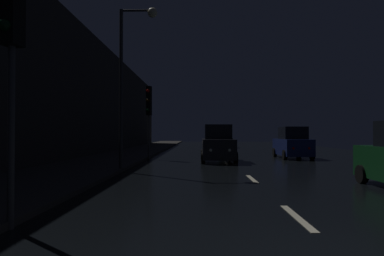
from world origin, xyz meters
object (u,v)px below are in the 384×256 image
(streetlamp_overhead, at_px, (131,63))
(traffic_light_far_left, at_px, (149,106))
(traffic_light_near_left, at_px, (11,17))
(car_approaching_headlights, at_px, (218,145))
(car_parked_right_far, at_px, (292,144))
(car_distant_taillights, at_px, (225,140))

(streetlamp_overhead, bearing_deg, traffic_light_far_left, 92.04)
(streetlamp_overhead, bearing_deg, traffic_light_near_left, -92.23)
(traffic_light_near_left, height_order, streetlamp_overhead, streetlamp_overhead)
(car_approaching_headlights, bearing_deg, car_parked_right_far, 118.68)
(traffic_light_far_left, xyz_separation_m, car_parked_right_far, (9.72, 1.30, -2.50))
(traffic_light_far_left, height_order, car_distant_taillights, traffic_light_far_left)
(car_approaching_headlights, bearing_deg, streetlamp_overhead, -36.52)
(traffic_light_far_left, xyz_separation_m, car_distant_taillights, (6.46, 18.94, -2.63))
(traffic_light_near_left, distance_m, car_distant_taillights, 36.03)
(traffic_light_far_left, bearing_deg, car_approaching_headlights, 81.47)
(streetlamp_overhead, relative_size, car_approaching_headlights, 1.65)
(car_approaching_headlights, bearing_deg, car_distant_taillights, 174.37)
(car_approaching_headlights, height_order, car_parked_right_far, car_approaching_headlights)
(traffic_light_near_left, distance_m, car_approaching_headlights, 15.71)
(streetlamp_overhead, height_order, car_parked_right_far, streetlamp_overhead)
(car_approaching_headlights, relative_size, car_distant_taillights, 1.19)
(traffic_light_near_left, relative_size, car_parked_right_far, 1.21)
(car_approaching_headlights, bearing_deg, traffic_light_far_left, -109.75)
(traffic_light_far_left, distance_m, traffic_light_near_left, 16.38)
(streetlamp_overhead, bearing_deg, car_parked_right_far, 42.04)
(streetlamp_overhead, height_order, car_distant_taillights, streetlamp_overhead)
(traffic_light_far_left, height_order, traffic_light_near_left, traffic_light_near_left)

